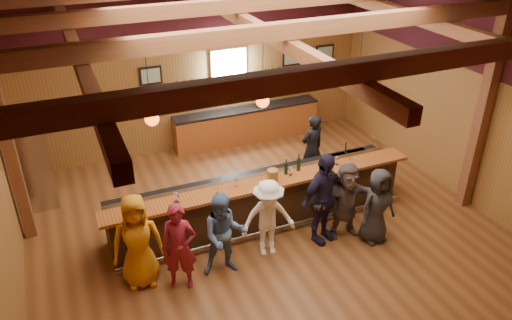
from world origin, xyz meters
The scene contains 27 objects.
room centered at (0.00, 0.06, 3.21)m, with size 9.04×9.00×4.52m.
bar_counter centered at (0.02, 0.15, 0.52)m, with size 6.30×1.07×1.11m.
back_bar_cabinet centered at (1.20, 3.72, 0.48)m, with size 4.00×0.52×0.95m.
window centered at (0.80, 3.95, 2.05)m, with size 0.95×0.09×0.95m.
framed_pictures centered at (1.67, 3.94, 2.10)m, with size 5.35×0.05×0.45m.
wine_shelves centered at (0.80, 3.88, 1.62)m, with size 3.00×0.18×0.30m.
pendant_lights centered at (0.00, 0.00, 2.71)m, with size 4.24×0.24×1.37m.
stainless_fridge centered at (-4.10, 2.60, 0.90)m, with size 0.70×0.70×1.80m, color silver.
customer_orange centered at (-2.59, -0.73, 0.87)m, with size 0.85×0.56×1.75m, color #C27012.
customer_redvest centered at (-1.98, -1.08, 0.81)m, with size 0.59×0.39×1.62m, color maroon.
customer_denim centered at (-1.17, -1.03, 0.80)m, with size 0.77×0.60×1.59m, color #4E6C9C.
customer_white centered at (-0.26, -0.87, 0.78)m, with size 1.01×0.58×1.56m, color white.
customer_navy centered at (0.85, -0.89, 0.93)m, with size 1.09×0.46×1.87m, color #1D1932.
customer_brown centered at (1.36, -0.93, 0.79)m, with size 1.47×0.47×1.59m, color #584846.
customer_dark centered at (1.81, -1.30, 0.77)m, with size 0.75×0.49×1.54m, color #28282B.
bartender centered at (1.78, 1.21, 0.82)m, with size 0.60×0.39×1.65m, color black.
ice_bucket centered at (0.14, -0.18, 1.23)m, with size 0.21×0.21×0.23m, color brown.
bottle_a centered at (0.49, -0.05, 1.24)m, with size 0.07×0.07×0.32m.
bottle_b centered at (0.78, -0.02, 1.25)m, with size 0.08×0.08×0.35m.
glass_a centered at (-2.54, -0.11, 1.24)m, with size 0.08×0.08×0.18m.
glass_b centered at (-1.76, -0.18, 1.25)m, with size 0.09×0.09×0.20m.
glass_c centered at (-1.74, -0.21, 1.24)m, with size 0.08×0.08×0.19m.
glass_d centered at (-1.00, -0.22, 1.23)m, with size 0.08×0.08×0.17m.
glass_e centered at (-0.58, -0.12, 1.25)m, with size 0.09×0.09×0.20m.
glass_f centered at (0.55, -0.14, 1.24)m, with size 0.08×0.08×0.19m.
glass_g centered at (1.61, -0.12, 1.25)m, with size 0.08×0.08×0.19m.
glass_h centered at (1.87, -0.21, 1.23)m, with size 0.08×0.08×0.17m.
Camera 1 is at (-3.39, -7.63, 6.03)m, focal length 35.00 mm.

